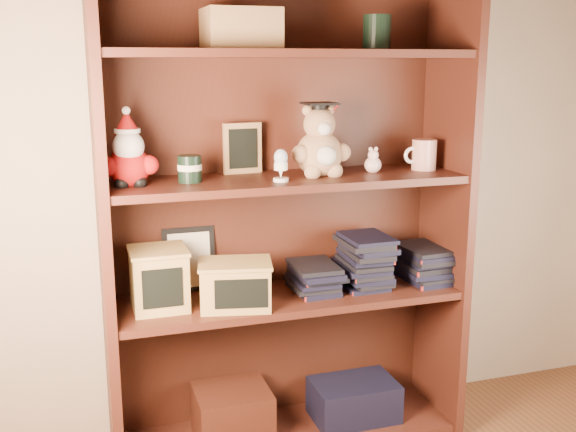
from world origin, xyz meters
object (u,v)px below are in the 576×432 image
(treats_box, at_px, (159,278))
(grad_teddy_bear, at_px, (320,147))
(teacher_mug, at_px, (423,155))
(bookcase, at_px, (283,225))

(treats_box, bearing_deg, grad_teddy_bear, -0.70)
(teacher_mug, bearing_deg, bookcase, 174.12)
(bookcase, bearing_deg, treats_box, -173.08)
(bookcase, distance_m, treats_box, 0.45)
(bookcase, height_order, teacher_mug, bookcase)
(bookcase, distance_m, teacher_mug, 0.54)
(bookcase, relative_size, teacher_mug, 13.58)
(bookcase, relative_size, grad_teddy_bear, 6.56)
(teacher_mug, relative_size, treats_box, 0.61)
(grad_teddy_bear, xyz_separation_m, treats_box, (-0.53, 0.01, -0.39))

